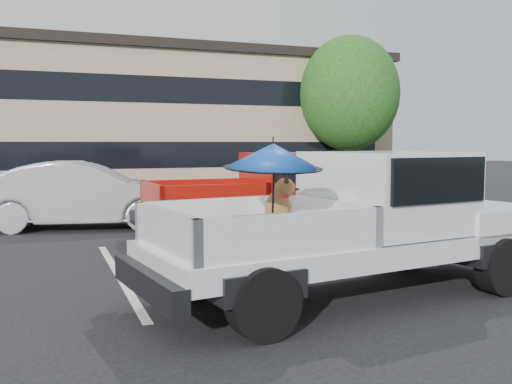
# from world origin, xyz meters

# --- Properties ---
(ground) EXTENTS (90.00, 90.00, 0.00)m
(ground) POSITION_xyz_m (0.00, 0.00, 0.00)
(ground) COLOR black
(ground) RESTS_ON ground
(stripe_left) EXTENTS (0.12, 5.00, 0.01)m
(stripe_left) POSITION_xyz_m (-3.00, 2.00, 0.00)
(stripe_left) COLOR silver
(stripe_left) RESTS_ON ground
(stripe_right) EXTENTS (0.12, 5.00, 0.01)m
(stripe_right) POSITION_xyz_m (3.00, 2.00, 0.00)
(stripe_right) COLOR silver
(stripe_right) RESTS_ON ground
(motel_building) EXTENTS (20.40, 8.40, 6.30)m
(motel_building) POSITION_xyz_m (2.00, 20.99, 3.21)
(motel_building) COLOR tan
(motel_building) RESTS_ON ground
(tree_right) EXTENTS (4.46, 4.46, 6.78)m
(tree_right) POSITION_xyz_m (9.00, 16.00, 4.21)
(tree_right) COLOR #332114
(tree_right) RESTS_ON ground
(tree_back) EXTENTS (4.68, 4.68, 7.11)m
(tree_back) POSITION_xyz_m (6.00, 24.00, 4.41)
(tree_back) COLOR #332114
(tree_back) RESTS_ON ground
(silver_pickup) EXTENTS (5.91, 2.75, 2.06)m
(silver_pickup) POSITION_xyz_m (0.00, -0.21, 1.05)
(silver_pickup) COLOR black
(silver_pickup) RESTS_ON ground
(red_pickup) EXTENTS (5.48, 2.19, 1.78)m
(red_pickup) POSITION_xyz_m (0.74, 4.52, 0.97)
(red_pickup) COLOR black
(red_pickup) RESTS_ON ground
(silver_sedan) EXTENTS (5.00, 2.60, 1.57)m
(silver_sedan) POSITION_xyz_m (-3.13, 7.21, 0.78)
(silver_sedan) COLOR #A1A3A7
(silver_sedan) RESTS_ON ground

